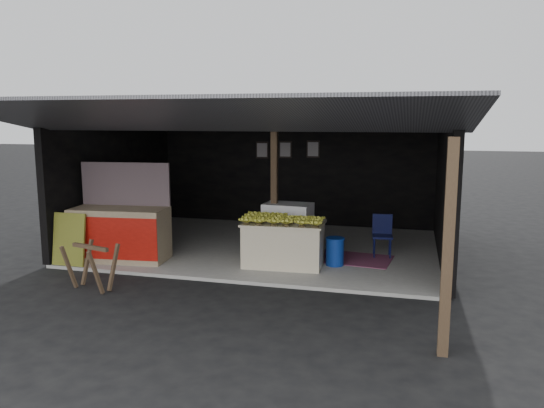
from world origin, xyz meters
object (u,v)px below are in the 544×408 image
(banana_table, at_px, (284,244))
(sawhorse, at_px, (91,262))
(neighbor_stall, at_px, (120,231))
(water_barrel, at_px, (335,252))
(white_crate, at_px, (288,229))
(plastic_chair, at_px, (382,232))

(banana_table, distance_m, sawhorse, 3.30)
(banana_table, bearing_deg, sawhorse, -146.14)
(neighbor_stall, distance_m, water_barrel, 4.02)
(neighbor_stall, xyz_separation_m, water_barrel, (3.96, 0.65, -0.30))
(white_crate, xyz_separation_m, neighbor_stall, (-2.94, -1.22, 0.04))
(neighbor_stall, height_order, water_barrel, neighbor_stall)
(sawhorse, bearing_deg, neighbor_stall, 119.76)
(water_barrel, xyz_separation_m, plastic_chair, (0.78, 0.92, 0.23))
(neighbor_stall, relative_size, water_barrel, 3.82)
(neighbor_stall, distance_m, sawhorse, 1.64)
(neighbor_stall, bearing_deg, sawhorse, -81.18)
(water_barrel, bearing_deg, banana_table, -164.64)
(banana_table, bearing_deg, neighbor_stall, -175.46)
(white_crate, relative_size, sawhorse, 1.27)
(sawhorse, xyz_separation_m, water_barrel, (3.54, 2.23, -0.16))
(neighbor_stall, relative_size, sawhorse, 2.30)
(neighbor_stall, bearing_deg, banana_table, 1.64)
(sawhorse, distance_m, water_barrel, 4.19)
(white_crate, height_order, plastic_chair, white_crate)
(banana_table, xyz_separation_m, water_barrel, (0.90, 0.25, -0.16))
(white_crate, bearing_deg, neighbor_stall, -153.29)
(white_crate, distance_m, plastic_chair, 1.83)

